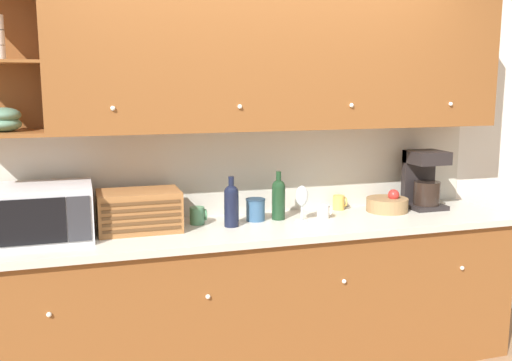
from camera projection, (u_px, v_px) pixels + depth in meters
The scene contains 16 objects.
ground_plane at pixel (246, 346), 3.92m from camera, with size 24.00×24.00×0.00m, color #896647.
wall_back at pixel (244, 158), 3.72m from camera, with size 5.64×0.06×2.60m.
counter_unit at pixel (261, 298), 3.53m from camera, with size 3.26×0.68×0.94m.
backsplash_panel at pixel (246, 171), 3.70m from camera, with size 3.24×0.01×0.57m.
upper_cabinets at pixel (281, 62), 3.47m from camera, with size 3.24×0.39×0.81m.
microwave at pixel (43, 213), 3.10m from camera, with size 0.53×0.43×0.30m.
bread_box at pixel (139, 211), 3.29m from camera, with size 0.47×0.30×0.24m.
mug_patterned_third at pixel (198, 216), 3.46m from camera, with size 0.10×0.09×0.10m.
wine_bottle at pixel (231, 204), 3.39m from camera, with size 0.09×0.09×0.30m.
storage_canister at pixel (256, 210), 3.54m from camera, with size 0.12×0.12×0.14m.
second_wine_bottle at pixel (279, 198), 3.57m from camera, with size 0.08×0.08×0.31m.
wine_glass at pixel (302, 197), 3.52m from camera, with size 0.08×0.08×0.22m.
mug_blue_second at pixel (323, 211), 3.61m from camera, with size 0.09×0.08×0.09m.
mug at pixel (339, 202), 3.85m from camera, with size 0.09×0.08×0.10m.
fruit_basket at pixel (387, 204), 3.80m from camera, with size 0.27×0.27×0.15m.
coffee_maker at pixel (424, 179), 3.89m from camera, with size 0.24×0.24×0.40m.
Camera 1 is at (-1.03, -3.52, 1.78)m, focal length 40.00 mm.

